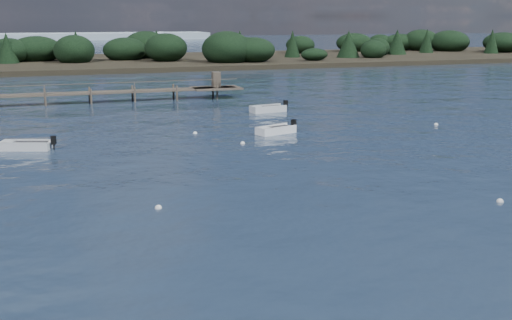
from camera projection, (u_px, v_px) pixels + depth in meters
name	position (u px, v px, depth m)	size (l,w,h in m)	color
ground	(158.00, 87.00, 77.43)	(400.00, 400.00, 0.00)	#162334
tender_far_grey	(26.00, 147.00, 41.27)	(3.57, 2.25, 1.13)	silver
tender_far_white	(276.00, 131.00, 46.87)	(3.40, 2.04, 1.14)	white
tender_far_grey_b	(268.00, 110.00, 57.44)	(3.63, 1.69, 1.22)	silver
buoy_b	(500.00, 202.00, 29.67)	(0.32, 0.32, 0.32)	silver
buoy_c	(158.00, 208.00, 28.67)	(0.32, 0.32, 0.32)	silver
buoy_e	(195.00, 134.00, 46.93)	(0.32, 0.32, 0.32)	silver
buoy_extra_a	(436.00, 125.00, 50.73)	(0.32, 0.32, 0.32)	silver
buoy_extra_b	(243.00, 144.00, 43.20)	(0.32, 0.32, 0.32)	silver
far_headland	(248.00, 51.00, 121.88)	(190.00, 40.00, 5.80)	black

